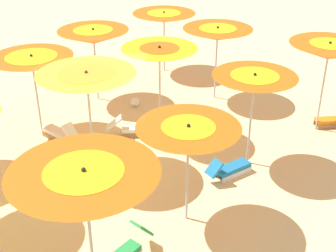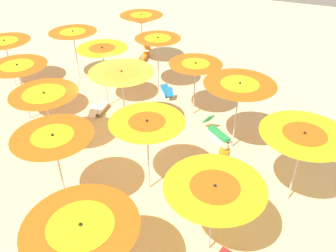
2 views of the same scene
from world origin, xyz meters
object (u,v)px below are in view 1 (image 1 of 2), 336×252
Objects in this scene: beach_umbrella_4 at (329,51)px; lounger_2 at (230,168)px; beach_umbrella_7 at (87,81)px; beach_ball at (135,102)px; beach_umbrella_13 at (94,37)px; beach_umbrella_3 at (254,82)px; beach_umbrella_12 at (32,62)px; lounger_5 at (336,119)px; lounger_3 at (134,129)px; beach_umbrella_9 at (217,34)px; beach_umbrella_1 at (85,183)px; lounger_1 at (59,133)px; beach_umbrella_2 at (188,136)px; beach_umbrella_8 at (159,55)px; beach_umbrella_14 at (164,18)px.

beach_umbrella_4 is 2.19× the size of lounger_2.
beach_umbrella_7 is 8.88× the size of beach_ball.
beach_umbrella_13 is 5.91m from lounger_2.
beach_umbrella_3 is at bearing -83.71° from beach_umbrella_7.
beach_umbrella_12 is 1.73× the size of lounger_5.
lounger_3 is (1.81, 2.45, 0.01)m from lounger_2.
beach_umbrella_9 is 1.80× the size of lounger_5.
beach_umbrella_1 is 2.20× the size of lounger_1.
beach_umbrella_2 is at bearing 174.25° from lounger_1.
beach_umbrella_8 is 1.10× the size of beach_umbrella_13.
beach_umbrella_3 is at bearing -134.29° from beach_ball.
beach_umbrella_4 is 1.89× the size of lounger_3.
beach_umbrella_13 is (-0.28, 3.66, -0.05)m from beach_umbrella_9.
beach_umbrella_7 is (1.78, 2.24, 0.32)m from beach_umbrella_2.
beach_umbrella_12 is (-0.48, 7.58, -0.25)m from beach_umbrella_4.
beach_umbrella_4 reaches higher than beach_umbrella_12.
lounger_3 is at bearing -134.62° from lounger_1.
beach_umbrella_1 is 5.78m from lounger_1.
beach_ball is at bearing -10.04° from beach_umbrella_7.
beach_umbrella_8 is 2.90m from beach_ball.
beach_umbrella_9 is (2.51, -1.56, -0.21)m from beach_umbrella_8.
beach_umbrella_2 is at bearing 172.35° from beach_umbrella_9.
lounger_3 is at bearing 96.94° from beach_umbrella_4.
beach_umbrella_7 reaches higher than beach_umbrella_12.
beach_umbrella_13 is 1.06× the size of beach_umbrella_14.
beach_umbrella_12 is at bearing -4.78° from lounger_5.
lounger_1 is 4.02× the size of beach_ball.
beach_ball is at bearing -93.92° from lounger_1.
beach_umbrella_2 reaches higher than lounger_3.
beach_umbrella_1 reaches higher than lounger_2.
beach_umbrella_8 is 3.07m from beach_umbrella_13.
beach_umbrella_3 is at bearing -29.87° from lounger_3.
beach_umbrella_2 is at bearing 138.54° from beach_umbrella_4.
lounger_1 is at bearing -125.78° from beach_umbrella_12.
lounger_3 is (1.62, -0.79, -2.05)m from beach_umbrella_7.
beach_umbrella_8 is at bearing -178.08° from beach_umbrella_14.
beach_umbrella_3 is 5.65m from beach_umbrella_12.
lounger_5 is (0.68, -8.15, -1.80)m from beach_umbrella_12.
beach_umbrella_7 is at bearing 11.38° from lounger_5.
beach_umbrella_7 reaches higher than beach_umbrella_1.
lounger_3 is at bearing 173.72° from beach_umbrella_14.
beach_umbrella_7 is 2.70m from lounger_1.
beach_ball is at bearing 1.03° from beach_umbrella_1.
beach_umbrella_9 reaches higher than lounger_1.
beach_umbrella_4 is 6.20m from beach_umbrella_7.
beach_umbrella_14 is (4.23, 4.46, -0.33)m from beach_umbrella_4.
beach_umbrella_3 is 1.09× the size of beach_umbrella_14.
beach_umbrella_2 is 0.87× the size of beach_umbrella_8.
beach_umbrella_3 is 2.78m from beach_umbrella_4.
beach_umbrella_8 is 1.89× the size of lounger_3.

